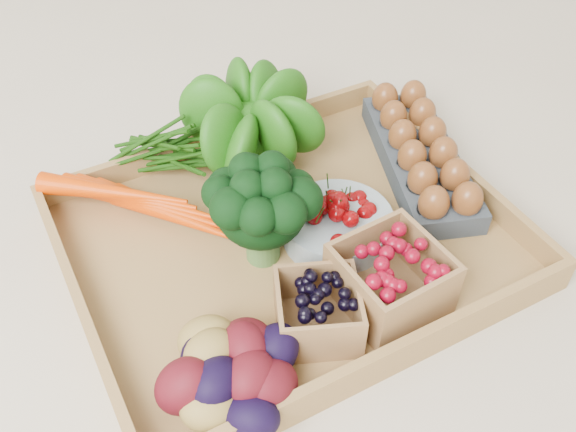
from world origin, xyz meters
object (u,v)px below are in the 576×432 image
broccoli (262,225)px  egg_carton (419,160)px  cherry_bowl (337,226)px  tray (288,244)px

broccoli → egg_carton: 0.28m
egg_carton → cherry_bowl: bearing=-141.9°
broccoli → egg_carton: broccoli is taller
broccoli → egg_carton: size_ratio=0.50×
tray → broccoli: bearing=-168.4°
cherry_bowl → broccoli: bearing=171.2°
tray → egg_carton: egg_carton is taller
tray → egg_carton: bearing=8.7°
broccoli → cherry_bowl: 0.11m
tray → broccoli: broccoli is taller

